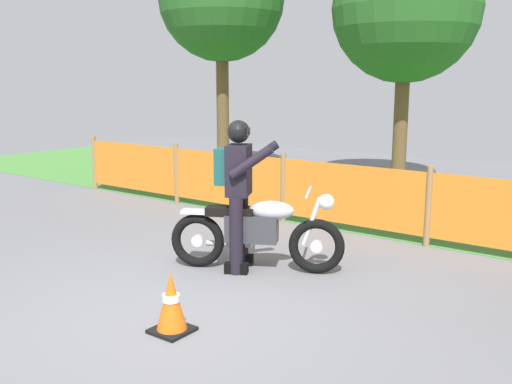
{
  "coord_description": "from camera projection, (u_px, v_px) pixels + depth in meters",
  "views": [
    {
      "loc": [
        3.6,
        -3.57,
        2.1
      ],
      "look_at": [
        -0.09,
        1.39,
        0.9
      ],
      "focal_mm": 39.96,
      "sensor_mm": 36.0,
      "label": 1
    }
  ],
  "objects": [
    {
      "name": "motorcycle_lead",
      "position": [
        257.0,
        231.0,
        6.38
      ],
      "size": [
        1.82,
        1.02,
        0.94
      ],
      "rotation": [
        0.0,
        0.0,
        0.47
      ],
      "color": "black",
      "rests_on": "ground"
    },
    {
      "name": "barrier_fence",
      "position": [
        350.0,
        195.0,
        7.95
      ],
      "size": [
        11.3,
        0.08,
        1.05
      ],
      "color": "#997547",
      "rests_on": "ground"
    },
    {
      "name": "rider_lead",
      "position": [
        238.0,
        187.0,
        6.32
      ],
      "size": [
        0.78,
        0.7,
        1.69
      ],
      "rotation": [
        0.0,
        0.0,
        0.47
      ],
      "color": "black",
      "rests_on": "ground"
    },
    {
      "name": "grass_verge",
      "position": [
        420.0,
        200.0,
        10.22
      ],
      "size": [
        24.0,
        5.5,
        0.01
      ],
      "primitive_type": "cube",
      "color": "#4C8C3D",
      "rests_on": "ground"
    },
    {
      "name": "traffic_cone",
      "position": [
        171.0,
        303.0,
        4.81
      ],
      "size": [
        0.32,
        0.32,
        0.53
      ],
      "color": "black",
      "rests_on": "ground"
    },
    {
      "name": "tree_near_left",
      "position": [
        406.0,
        9.0,
        10.85
      ],
      "size": [
        2.82,
        2.82,
        4.89
      ],
      "color": "brown",
      "rests_on": "ground"
    },
    {
      "name": "ground",
      "position": [
        175.0,
        311.0,
        5.32
      ],
      "size": [
        24.0,
        24.0,
        0.02
      ],
      "primitive_type": "cube",
      "color": "slate"
    }
  ]
}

